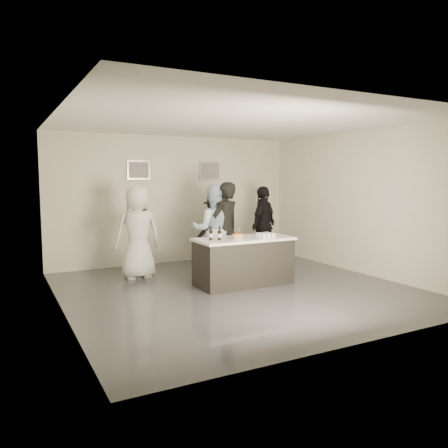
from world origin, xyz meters
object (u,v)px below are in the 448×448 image
(cake, at_px, (238,237))
(beer_bottle_a, at_px, (211,233))
(person_guest_back, at_px, (217,230))
(bar_counter, at_px, (244,261))
(person_guest_left, at_px, (138,232))
(person_main_blue, at_px, (214,230))
(person_main_black, at_px, (225,229))
(beer_bottle_b, at_px, (219,233))
(person_guest_right, at_px, (263,225))

(cake, height_order, beer_bottle_a, beer_bottle_a)
(person_guest_back, bearing_deg, bar_counter, 78.08)
(person_guest_left, bearing_deg, person_main_blue, 164.89)
(bar_counter, bearing_deg, person_guest_left, 138.39)
(bar_counter, distance_m, person_main_black, 0.97)
(person_guest_left, bearing_deg, bar_counter, 140.07)
(person_guest_left, bearing_deg, person_main_black, 161.15)
(bar_counter, relative_size, person_guest_back, 1.12)
(beer_bottle_b, height_order, person_main_black, person_main_black)
(person_guest_right, relative_size, person_guest_back, 1.10)
(cake, relative_size, person_main_black, 0.10)
(person_main_black, bearing_deg, beer_bottle_b, 36.15)
(cake, height_order, beer_bottle_b, beer_bottle_b)
(person_guest_right, bearing_deg, person_main_blue, -14.40)
(beer_bottle_a, bearing_deg, bar_counter, -0.11)
(bar_counter, height_order, person_guest_right, person_guest_right)
(person_main_black, xyz_separation_m, person_guest_back, (0.31, 1.01, -0.14))
(cake, bearing_deg, beer_bottle_a, 169.87)
(person_main_blue, height_order, person_guest_back, person_main_blue)
(person_main_black, distance_m, person_guest_left, 1.78)
(bar_counter, distance_m, person_guest_back, 1.90)
(beer_bottle_b, distance_m, person_guest_back, 2.14)
(beer_bottle_a, height_order, person_guest_left, person_guest_left)
(person_guest_left, xyz_separation_m, person_guest_right, (3.05, 0.08, -0.02))
(person_guest_right, height_order, person_guest_back, person_guest_right)
(person_main_blue, relative_size, person_guest_right, 1.03)
(beer_bottle_b, relative_size, person_guest_back, 0.16)
(beer_bottle_b, bearing_deg, beer_bottle_a, 143.94)
(person_main_blue, distance_m, person_guest_back, 0.98)
(cake, relative_size, beer_bottle_a, 0.77)
(bar_counter, xyz_separation_m, beer_bottle_a, (-0.69, 0.00, 0.58))
(beer_bottle_b, distance_m, person_guest_right, 2.56)
(bar_counter, relative_size, person_main_blue, 0.98)
(person_main_black, height_order, person_main_blue, person_main_black)
(beer_bottle_a, height_order, person_guest_back, person_guest_back)
(person_main_black, height_order, person_guest_back, person_main_black)
(bar_counter, relative_size, cake, 9.31)
(bar_counter, distance_m, person_main_blue, 1.12)
(person_guest_right, bearing_deg, bar_counter, 13.79)
(person_main_black, relative_size, person_guest_back, 1.17)
(person_main_blue, bearing_deg, person_guest_right, -137.37)
(person_main_black, bearing_deg, bar_counter, 66.81)
(person_main_black, xyz_separation_m, person_guest_right, (1.39, 0.70, -0.05))
(beer_bottle_a, xyz_separation_m, person_main_black, (0.73, 0.82, -0.06))
(cake, distance_m, beer_bottle_a, 0.52)
(beer_bottle_b, xyz_separation_m, person_main_blue, (0.42, 1.08, -0.08))
(cake, bearing_deg, beer_bottle_b, -179.68)
(beer_bottle_b, relative_size, person_main_black, 0.13)
(person_main_black, height_order, person_guest_right, person_main_black)
(beer_bottle_a, height_order, beer_bottle_b, same)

